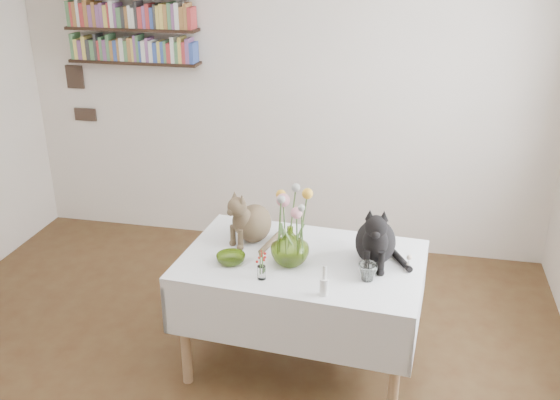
% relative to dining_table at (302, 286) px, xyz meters
% --- Properties ---
extents(room, '(4.08, 4.58, 2.58)m').
position_rel_dining_table_xyz_m(room, '(-0.44, -0.70, 0.74)').
color(room, brown).
rests_on(room, ground).
extents(dining_table, '(1.33, 0.91, 0.68)m').
position_rel_dining_table_xyz_m(dining_table, '(0.00, 0.00, 0.00)').
color(dining_table, white).
rests_on(dining_table, room).
extents(tabby_cat, '(0.33, 0.34, 0.32)m').
position_rel_dining_table_xyz_m(tabby_cat, '(-0.31, 0.16, 0.33)').
color(tabby_cat, brown).
rests_on(tabby_cat, dining_table).
extents(black_cat, '(0.24, 0.30, 0.35)m').
position_rel_dining_table_xyz_m(black_cat, '(0.38, 0.05, 0.34)').
color(black_cat, black).
rests_on(black_cat, dining_table).
extents(flower_vase, '(0.26, 0.26, 0.21)m').
position_rel_dining_table_xyz_m(flower_vase, '(-0.05, -0.07, 0.27)').
color(flower_vase, '#95B83B').
rests_on(flower_vase, dining_table).
extents(green_bowl, '(0.20, 0.20, 0.05)m').
position_rel_dining_table_xyz_m(green_bowl, '(-0.36, -0.13, 0.19)').
color(green_bowl, '#95B83B').
rests_on(green_bowl, dining_table).
extents(drinking_glass, '(0.13, 0.13, 0.09)m').
position_rel_dining_table_xyz_m(drinking_glass, '(0.36, -0.15, 0.21)').
color(drinking_glass, white).
rests_on(drinking_glass, dining_table).
extents(candlestick, '(0.04, 0.04, 0.16)m').
position_rel_dining_table_xyz_m(candlestick, '(0.17, -0.34, 0.22)').
color(candlestick, white).
rests_on(candlestick, dining_table).
extents(berry_jar, '(0.04, 0.04, 0.17)m').
position_rel_dining_table_xyz_m(berry_jar, '(-0.16, -0.25, 0.25)').
color(berry_jar, white).
rests_on(berry_jar, dining_table).
extents(porcelain_figurine, '(0.05, 0.05, 0.09)m').
position_rel_dining_table_xyz_m(porcelain_figurine, '(0.56, -0.02, 0.21)').
color(porcelain_figurine, white).
rests_on(porcelain_figurine, dining_table).
extents(flower_bouquet, '(0.17, 0.13, 0.39)m').
position_rel_dining_table_xyz_m(flower_bouquet, '(-0.05, -0.06, 0.51)').
color(flower_bouquet, '#4C7233').
rests_on(flower_bouquet, flower_vase).
extents(bookshelf_unit, '(1.00, 0.16, 0.91)m').
position_rel_dining_table_xyz_m(bookshelf_unit, '(-1.54, 1.46, 1.33)').
color(bookshelf_unit, black).
rests_on(bookshelf_unit, room).
extents(wall_art_plaques, '(0.21, 0.02, 0.44)m').
position_rel_dining_table_xyz_m(wall_art_plaques, '(-2.07, 1.53, 0.61)').
color(wall_art_plaques, '#38281E').
rests_on(wall_art_plaques, room).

